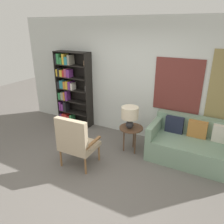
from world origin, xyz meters
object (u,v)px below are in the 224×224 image
at_px(table_lamp, 130,114).
at_px(bookshelf, 70,88).
at_px(armchair, 75,140).
at_px(side_table, 131,130).
at_px(couch, 194,145).

bearing_deg(table_lamp, bookshelf, 162.06).
height_order(armchair, side_table, armchair).
distance_m(side_table, table_lamp, 0.38).
bearing_deg(armchair, side_table, 56.40).
bearing_deg(bookshelf, table_lamp, -17.94).
height_order(armchair, table_lamp, same).
height_order(bookshelf, table_lamp, bookshelf).
bearing_deg(couch, bookshelf, 174.87).
height_order(bookshelf, armchair, bookshelf).
bearing_deg(side_table, armchair, -123.60).
distance_m(bookshelf, table_lamp, 2.11).
bearing_deg(bookshelf, side_table, -16.40).
distance_m(armchair, side_table, 1.21).
xyz_separation_m(couch, side_table, (-1.22, -0.30, 0.17)).
distance_m(bookshelf, armchair, 2.13).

